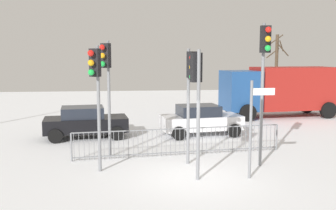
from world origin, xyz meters
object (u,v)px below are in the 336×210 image
at_px(traffic_light_mid_left, 264,63).
at_px(direction_sign_post, 253,124).
at_px(traffic_light_rear_right, 106,73).
at_px(traffic_light_foreground_right, 196,85).
at_px(delivery_truck, 280,89).
at_px(bare_tree_left, 276,66).
at_px(traffic_light_rear_left, 96,80).
at_px(traffic_light_mid_right, 192,80).
at_px(car_white_near, 200,120).
at_px(car_black_far, 85,122).

height_order(traffic_light_mid_left, direction_sign_post, traffic_light_mid_left).
height_order(traffic_light_rear_right, traffic_light_foreground_right, traffic_light_rear_right).
bearing_deg(delivery_truck, bare_tree_left, -115.02).
bearing_deg(traffic_light_mid_left, traffic_light_rear_left, 0.69).
height_order(traffic_light_mid_right, traffic_light_rear_right, traffic_light_rear_right).
bearing_deg(bare_tree_left, traffic_light_rear_left, -126.57).
bearing_deg(traffic_light_foreground_right, car_white_near, 59.81).
distance_m(traffic_light_rear_right, direction_sign_post, 5.71).
bearing_deg(traffic_light_rear_right, delivery_truck, -111.67).
relative_size(traffic_light_mid_left, bare_tree_left, 0.90).
height_order(car_white_near, car_black_far, same).
height_order(traffic_light_mid_left, delivery_truck, traffic_light_mid_left).
xyz_separation_m(traffic_light_rear_left, car_black_far, (-0.96, 5.54, -2.30)).
bearing_deg(traffic_light_mid_right, car_white_near, -142.42).
bearing_deg(traffic_light_mid_left, car_black_far, -39.76).
distance_m(traffic_light_rear_left, delivery_truck, 14.99).
distance_m(traffic_light_rear_right, car_white_near, 6.15).
relative_size(traffic_light_mid_right, bare_tree_left, 0.75).
distance_m(traffic_light_mid_right, traffic_light_rear_right, 3.25).
bearing_deg(car_white_near, traffic_light_rear_left, -136.35).
bearing_deg(direction_sign_post, traffic_light_foreground_right, 172.99).
height_order(car_black_far, bare_tree_left, bare_tree_left).
distance_m(car_white_near, bare_tree_left, 14.63).
xyz_separation_m(direction_sign_post, car_black_far, (-5.84, 6.66, -0.97)).
bearing_deg(car_white_near, direction_sign_post, -94.13).
bearing_deg(direction_sign_post, traffic_light_rear_right, 145.59).
bearing_deg(traffic_light_mid_right, traffic_light_foreground_right, 48.00).
xyz_separation_m(traffic_light_mid_left, car_black_far, (-6.59, 5.46, -2.85)).
distance_m(direction_sign_post, car_white_near, 6.76).
height_order(traffic_light_rear_left, direction_sign_post, traffic_light_rear_left).
xyz_separation_m(car_white_near, bare_tree_left, (8.36, 11.80, 2.21)).
distance_m(traffic_light_mid_left, traffic_light_rear_right, 5.68).
distance_m(traffic_light_foreground_right, delivery_truck, 13.77).
distance_m(traffic_light_rear_right, traffic_light_foreground_right, 4.03).
bearing_deg(traffic_light_rear_left, traffic_light_mid_left, -153.26).
height_order(traffic_light_mid_left, car_black_far, traffic_light_mid_left).
distance_m(traffic_light_mid_left, car_white_near, 6.28).
bearing_deg(car_black_far, traffic_light_rear_right, -78.52).
xyz_separation_m(traffic_light_rear_right, car_white_near, (4.26, 3.68, -2.46)).
relative_size(direction_sign_post, car_white_near, 0.78).
bearing_deg(traffic_light_rear_left, traffic_light_rear_right, -71.81).
relative_size(traffic_light_foreground_right, delivery_truck, 0.56).
distance_m(car_black_far, bare_tree_left, 18.33).
relative_size(traffic_light_mid_right, delivery_truck, 0.56).
distance_m(car_black_far, delivery_truck, 12.57).
relative_size(direction_sign_post, bare_tree_left, 0.56).
xyz_separation_m(traffic_light_mid_left, car_white_near, (-1.11, 5.48, -2.85)).
height_order(traffic_light_mid_right, car_black_far, traffic_light_mid_right).
xyz_separation_m(traffic_light_rear_left, bare_tree_left, (12.88, 17.36, -0.09)).
xyz_separation_m(traffic_light_foreground_right, car_white_near, (1.40, 6.51, -2.20)).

